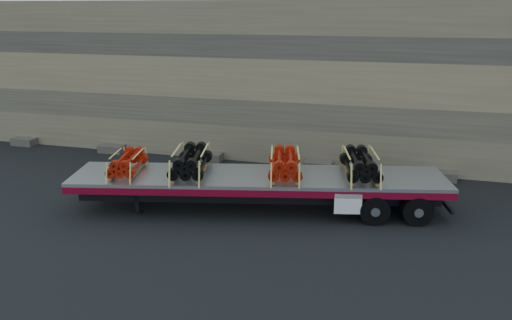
% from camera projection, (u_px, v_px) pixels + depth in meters
% --- Properties ---
extents(ground, '(120.00, 120.00, 0.00)m').
position_uv_depth(ground, '(242.00, 204.00, 17.71)').
color(ground, black).
rests_on(ground, ground).
extents(rock_wall, '(44.00, 3.00, 7.00)m').
position_uv_depth(rock_wall, '(283.00, 81.00, 22.67)').
color(rock_wall, '#7A6B54').
rests_on(rock_wall, ground).
extents(trailer, '(12.83, 5.19, 1.26)m').
position_uv_depth(trailer, '(258.00, 192.00, 17.11)').
color(trailer, '#B2B4BA').
rests_on(trailer, ground).
extents(bundle_front, '(1.35, 2.06, 0.67)m').
position_uv_depth(bundle_front, '(128.00, 164.00, 17.02)').
color(bundle_front, '#A81908').
rests_on(bundle_front, trailer).
extents(bundle_midfront, '(1.65, 2.52, 0.82)m').
position_uv_depth(bundle_midfront, '(191.00, 162.00, 16.90)').
color(bundle_midfront, black).
rests_on(bundle_midfront, trailer).
extents(bundle_midrear, '(1.54, 2.35, 0.77)m').
position_uv_depth(bundle_midrear, '(285.00, 164.00, 16.77)').
color(bundle_midrear, '#A81908').
rests_on(bundle_midrear, trailer).
extents(bundle_rear, '(1.59, 2.42, 0.79)m').
position_uv_depth(bundle_rear, '(360.00, 165.00, 16.66)').
color(bundle_rear, black).
rests_on(bundle_rear, trailer).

